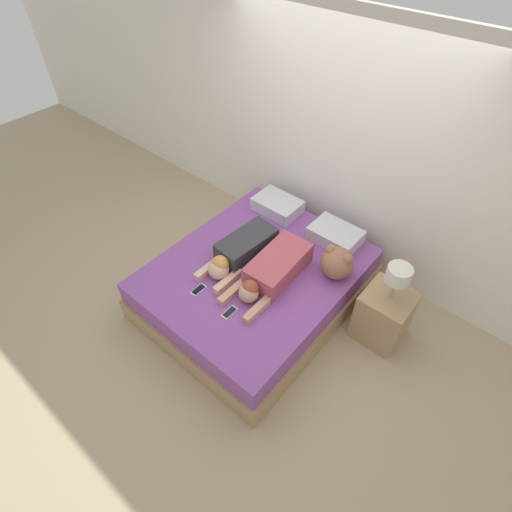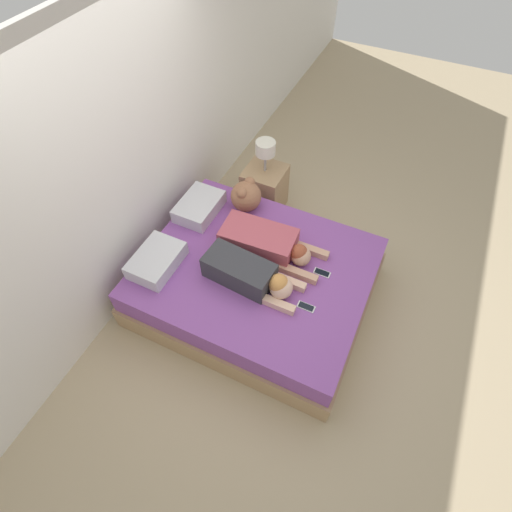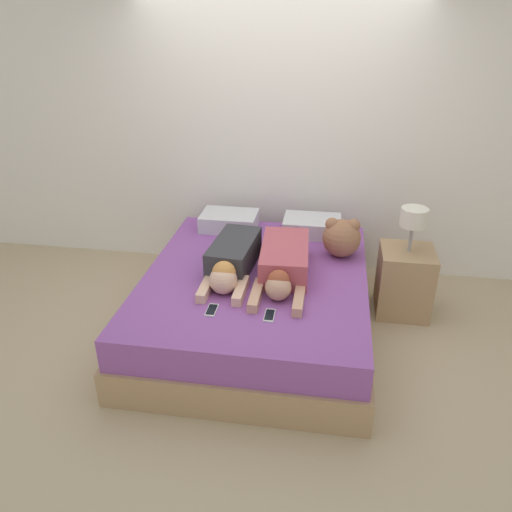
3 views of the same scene
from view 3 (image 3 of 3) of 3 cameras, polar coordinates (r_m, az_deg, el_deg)
name	(u,v)px [view 3 (image 3 of 3)]	position (r m, az deg, el deg)	size (l,w,h in m)	color
ground_plane	(256,328)	(4.19, 0.00, -8.17)	(12.00, 12.00, 0.00)	tan
wall_back	(277,137)	(4.77, 2.38, 13.42)	(12.00, 0.06, 2.60)	white
bed	(256,301)	(4.05, 0.00, -5.22)	(1.78, 2.14, 0.52)	tan
pillow_head_left	(229,221)	(4.69, -3.07, 4.03)	(0.52, 0.36, 0.15)	silver
pillow_head_right	(312,226)	(4.60, 6.42, 3.42)	(0.52, 0.36, 0.15)	silver
person_left	(231,261)	(3.86, -2.83, -0.53)	(0.35, 0.91, 0.24)	#333338
person_right	(283,264)	(3.83, 3.16, -0.88)	(0.40, 1.01, 0.22)	#B24C59
cell_phone_left	(212,310)	(3.46, -5.08, -6.17)	(0.07, 0.15, 0.01)	silver
cell_phone_right	(270,315)	(3.40, 1.56, -6.80)	(0.07, 0.15, 0.01)	silver
plush_toy	(342,237)	(4.18, 9.77, 2.15)	(0.32, 0.32, 0.33)	#996647
nightstand	(405,278)	(4.43, 16.63, -2.40)	(0.44, 0.44, 0.96)	tan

